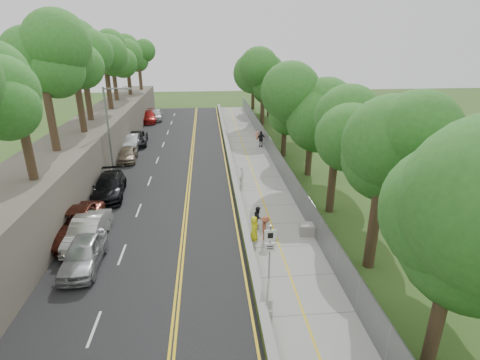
% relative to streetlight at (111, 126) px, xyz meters
% --- Properties ---
extents(ground, '(140.00, 140.00, 0.00)m').
position_rel_streetlight_xyz_m(ground, '(10.46, -14.00, -4.64)').
color(ground, '#33511E').
rests_on(ground, ground).
extents(road, '(11.20, 66.00, 0.04)m').
position_rel_streetlight_xyz_m(road, '(5.06, 1.00, -4.62)').
color(road, black).
rests_on(road, ground).
extents(sidewalk, '(4.20, 66.00, 0.05)m').
position_rel_streetlight_xyz_m(sidewalk, '(13.01, 1.00, -4.61)').
color(sidewalk, gray).
rests_on(sidewalk, ground).
extents(jersey_barrier, '(0.42, 66.00, 0.60)m').
position_rel_streetlight_xyz_m(jersey_barrier, '(10.71, 1.00, -4.34)').
color(jersey_barrier, '#9EE33D').
rests_on(jersey_barrier, ground).
extents(rock_embankment, '(5.00, 66.00, 4.00)m').
position_rel_streetlight_xyz_m(rock_embankment, '(-3.04, 1.00, -2.64)').
color(rock_embankment, '#595147').
rests_on(rock_embankment, ground).
extents(chainlink_fence, '(0.04, 66.00, 2.00)m').
position_rel_streetlight_xyz_m(chainlink_fence, '(15.11, 1.00, -3.64)').
color(chainlink_fence, slate).
rests_on(chainlink_fence, ground).
extents(trees_embankment, '(6.40, 66.00, 13.00)m').
position_rel_streetlight_xyz_m(trees_embankment, '(-2.54, 1.00, 5.86)').
color(trees_embankment, '#3A882D').
rests_on(trees_embankment, rock_embankment).
extents(trees_fenceside, '(7.00, 66.00, 14.00)m').
position_rel_streetlight_xyz_m(trees_fenceside, '(17.46, 1.00, 2.36)').
color(trees_fenceside, '#367B29').
rests_on(trees_fenceside, ground).
extents(streetlight, '(2.52, 0.22, 8.00)m').
position_rel_streetlight_xyz_m(streetlight, '(0.00, 0.00, 0.00)').
color(streetlight, gray).
rests_on(streetlight, ground).
extents(signpost, '(0.62, 0.09, 3.10)m').
position_rel_streetlight_xyz_m(signpost, '(11.51, -17.02, -2.68)').
color(signpost, gray).
rests_on(signpost, sidewalk).
extents(construction_barrel, '(0.51, 0.51, 0.83)m').
position_rel_streetlight_xyz_m(construction_barrel, '(14.76, 11.80, -4.17)').
color(construction_barrel, '#DB4523').
rests_on(construction_barrel, sidewalk).
extents(concrete_block, '(1.17, 0.94, 0.71)m').
position_rel_streetlight_xyz_m(concrete_block, '(14.76, -12.61, -4.23)').
color(concrete_block, gray).
rests_on(concrete_block, sidewalk).
extents(car_0, '(1.98, 4.74, 1.60)m').
position_rel_streetlight_xyz_m(car_0, '(1.46, -15.00, -3.80)').
color(car_0, '#B3B3B9').
rests_on(car_0, road).
extents(car_1, '(1.94, 5.01, 1.62)m').
position_rel_streetlight_xyz_m(car_1, '(0.95, -12.39, -3.79)').
color(car_1, beige).
rests_on(car_1, road).
extents(car_2, '(3.18, 6.20, 1.68)m').
position_rel_streetlight_xyz_m(car_2, '(-0.01, -11.41, -3.76)').
color(car_2, '#5A2519').
rests_on(car_2, road).
extents(car_3, '(2.86, 5.88, 1.65)m').
position_rel_streetlight_xyz_m(car_3, '(0.57, -5.08, -3.78)').
color(car_3, black).
rests_on(car_3, road).
extents(car_4, '(1.99, 4.32, 1.44)m').
position_rel_streetlight_xyz_m(car_4, '(0.32, 4.09, -3.88)').
color(car_4, gray).
rests_on(car_4, road).
extents(car_5, '(2.04, 5.10, 1.65)m').
position_rel_streetlight_xyz_m(car_5, '(-0.14, 8.18, -3.77)').
color(car_5, '#B0B2B7').
rests_on(car_5, road).
extents(car_6, '(2.89, 5.44, 1.46)m').
position_rel_streetlight_xyz_m(car_6, '(0.16, 10.36, -3.87)').
color(car_6, black).
rests_on(car_6, road).
extents(car_7, '(2.77, 5.66, 1.59)m').
position_rel_streetlight_xyz_m(car_7, '(-0.14, 22.93, -3.81)').
color(car_7, maroon).
rests_on(car_7, road).
extents(car_8, '(2.33, 4.94, 1.63)m').
position_rel_streetlight_xyz_m(car_8, '(0.75, 24.33, -3.78)').
color(car_8, silver).
rests_on(car_8, road).
extents(painter_0, '(0.76, 0.91, 1.59)m').
position_rel_streetlight_xyz_m(painter_0, '(11.21, -13.00, -3.79)').
color(painter_0, yellow).
rests_on(painter_0, sidewalk).
extents(painter_1, '(0.48, 0.66, 1.68)m').
position_rel_streetlight_xyz_m(painter_1, '(11.35, -3.61, -3.75)').
color(painter_1, white).
rests_on(painter_1, sidewalk).
extents(painter_2, '(0.72, 0.85, 1.52)m').
position_rel_streetlight_xyz_m(painter_2, '(11.68, -11.43, -3.83)').
color(painter_2, black).
rests_on(painter_2, sidewalk).
extents(painter_3, '(0.69, 1.08, 1.58)m').
position_rel_streetlight_xyz_m(painter_3, '(11.91, -13.00, -3.80)').
color(painter_3, '#9D4C35').
rests_on(painter_3, sidewalk).
extents(person_far, '(1.18, 0.77, 1.86)m').
position_rel_streetlight_xyz_m(person_far, '(14.66, 7.95, -3.66)').
color(person_far, black).
rests_on(person_far, sidewalk).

